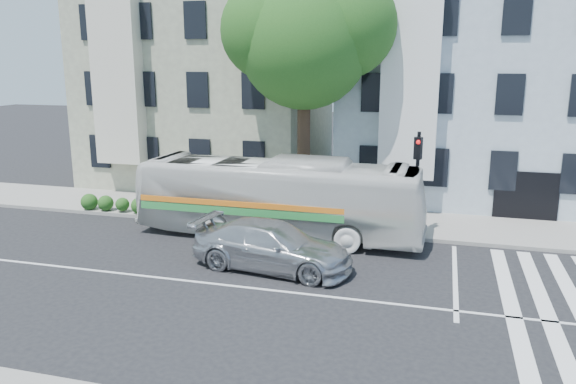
% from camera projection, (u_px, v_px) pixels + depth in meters
% --- Properties ---
extents(ground, '(120.00, 120.00, 0.00)m').
position_uv_depth(ground, '(236.00, 286.00, 17.23)').
color(ground, black).
rests_on(ground, ground).
extents(sidewalk_far, '(80.00, 4.00, 0.15)m').
position_uv_depth(sidewalk_far, '(300.00, 216.00, 24.71)').
color(sidewalk_far, gray).
rests_on(sidewalk_far, ground).
extents(building_left, '(12.00, 10.00, 11.00)m').
position_uv_depth(building_left, '(212.00, 83.00, 31.87)').
color(building_left, gray).
rests_on(building_left, ground).
extents(building_right, '(12.00, 10.00, 11.00)m').
position_uv_depth(building_right, '(470.00, 86.00, 28.21)').
color(building_right, '#9FAEBD').
rests_on(building_right, ground).
extents(street_tree, '(7.30, 5.90, 11.10)m').
position_uv_depth(street_tree, '(307.00, 35.00, 23.62)').
color(street_tree, '#2D2116').
rests_on(street_tree, ground).
extents(bus, '(2.87, 11.28, 3.13)m').
position_uv_depth(bus, '(279.00, 198.00, 21.79)').
color(bus, silver).
rests_on(bus, ground).
extents(sedan, '(2.87, 5.65, 1.57)m').
position_uv_depth(sedan, '(272.00, 246.00, 18.57)').
color(sedan, '#B9BBC1').
rests_on(sedan, ground).
extents(hedge, '(8.54, 1.71, 0.70)m').
position_uv_depth(hedge, '(174.00, 208.00, 24.39)').
color(hedge, '#386922').
rests_on(hedge, sidewalk_far).
extents(traffic_signal, '(0.42, 0.53, 4.16)m').
position_uv_depth(traffic_signal, '(417.00, 171.00, 21.34)').
color(traffic_signal, black).
rests_on(traffic_signal, ground).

